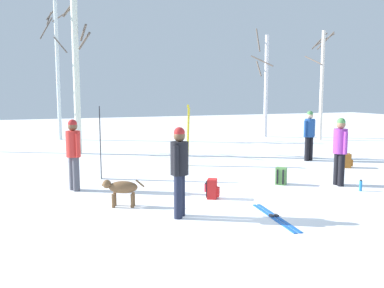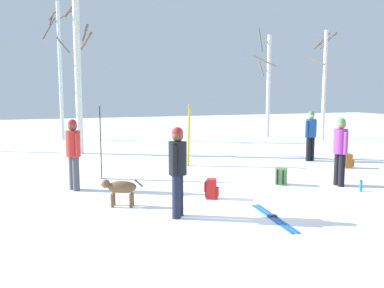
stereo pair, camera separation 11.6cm
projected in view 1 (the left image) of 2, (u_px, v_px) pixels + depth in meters
The scene contains 18 objects.
ground_plane at pixel (250, 198), 9.30m from camera, with size 60.00×60.00×0.00m, color white.
person_0 at pixel (340, 147), 10.39m from camera, with size 0.34×0.52×1.72m.
person_1 at pixel (309, 132), 14.17m from camera, with size 0.51×0.34×1.72m.
person_2 at pixel (179, 166), 7.74m from camera, with size 0.35×0.44×1.72m.
person_3 at pixel (73, 150), 9.86m from camera, with size 0.34×0.48×1.72m.
dog at pixel (121, 188), 8.52m from camera, with size 0.85×0.43×0.57m.
ski_pair_planted_0 at pixel (100, 143), 11.16m from camera, with size 0.05×0.16×1.98m.
ski_pair_planted_1 at pixel (188, 135), 13.23m from camera, with size 0.19×0.19×1.96m.
ski_pair_lying_0 at pixel (275, 217), 7.81m from camera, with size 0.39×1.83×0.05m.
backpack_0 at pixel (347, 161), 12.93m from camera, with size 0.34×0.32×0.44m.
backpack_1 at pixel (213, 189), 9.20m from camera, with size 0.34×0.33×0.44m.
backpack_2 at pixel (281, 176), 10.58m from camera, with size 0.34×0.34×0.44m.
water_bottle_0 at pixel (206, 188), 9.83m from camera, with size 0.07×0.07×0.21m.
water_bottle_1 at pixel (361, 186), 9.89m from camera, with size 0.07×0.07×0.27m.
birch_tree_1 at pixel (57, 67), 20.10m from camera, with size 1.60×1.32×6.67m.
birch_tree_2 at pixel (76, 62), 15.46m from camera, with size 1.00×0.84×6.83m.
birch_tree_3 at pixel (266, 84), 21.42m from camera, with size 0.97×1.50×5.63m.
birch_tree_4 at pixel (322, 82), 20.01m from camera, with size 1.37×1.35×5.26m.
Camera 1 is at (-4.48, -7.99, 2.36)m, focal length 38.73 mm.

